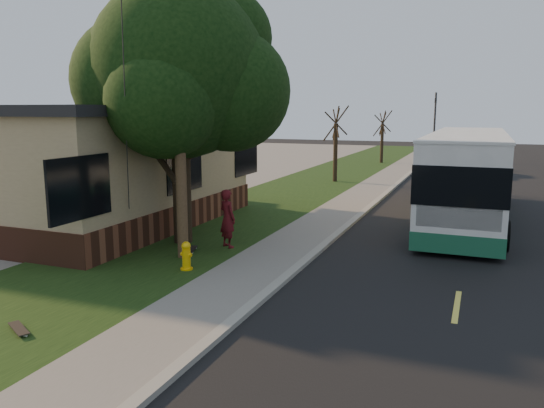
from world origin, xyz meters
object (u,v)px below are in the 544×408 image
(bare_tree_near, at_px, (336,145))
(bare_tree_far, at_px, (382,138))
(transit_bus, at_px, (467,174))
(traffic_signal, at_px, (435,122))
(utility_pole, at_px, (178,90))
(leafy_tree, at_px, (182,74))
(distant_car, at_px, (463,161))
(skateboard_main, at_px, (192,249))
(skateboarder, at_px, (227,218))
(skateboard_spare, at_px, (19,329))
(dumpster, at_px, (204,186))
(fire_hydrant, at_px, (186,256))

(bare_tree_near, distance_m, bare_tree_far, 12.01)
(transit_bus, bearing_deg, traffic_signal, 97.70)
(utility_pole, bearing_deg, bare_tree_far, 89.40)
(leafy_tree, height_order, distant_car, leafy_tree)
(bare_tree_far, distance_m, skateboard_main, 28.43)
(utility_pole, distance_m, distant_car, 25.20)
(leafy_tree, bearing_deg, bare_tree_near, 87.50)
(leafy_tree, bearing_deg, bare_tree_far, 87.55)
(skateboarder, bearing_deg, skateboard_spare, 112.50)
(bare_tree_far, height_order, skateboard_spare, bare_tree_far)
(traffic_signal, height_order, skateboard_spare, traffic_signal)
(leafy_tree, height_order, dumpster, leafy_tree)
(leafy_tree, xyz_separation_m, distant_car, (7.34, 22.41, -4.31))
(leafy_tree, bearing_deg, fire_hydrant, -59.33)
(skateboarder, relative_size, skateboard_spare, 2.24)
(utility_pole, xyz_separation_m, skateboarder, (0.68, 1.44, -3.69))
(leafy_tree, distance_m, traffic_signal, 31.76)
(bare_tree_near, relative_size, dumpster, 2.44)
(skateboard_spare, distance_m, distant_car, 30.33)
(leafy_tree, height_order, skateboard_spare, leafy_tree)
(bare_tree_far, relative_size, skateboard_main, 5.18)
(utility_pole, bearing_deg, transit_bus, 50.76)
(bare_tree_near, height_order, transit_bus, bare_tree_near)
(transit_bus, xyz_separation_m, dumpster, (-11.19, -0.08, -1.06))
(transit_bus, relative_size, dumpster, 6.90)
(leafy_tree, height_order, bare_tree_near, leafy_tree)
(distant_car, bearing_deg, skateboard_spare, -110.10)
(fire_hydrant, xyz_separation_m, skateboard_main, (-0.79, 1.63, -0.31))
(utility_pole, xyz_separation_m, traffic_signal, (3.81, 33.01, -1.47))
(utility_pole, distance_m, transit_bus, 11.58)
(fire_hydrant, bearing_deg, bare_tree_far, 90.76)
(skateboarder, height_order, dumpster, skateboarder)
(utility_pole, relative_size, transit_bus, 0.75)
(skateboard_main, xyz_separation_m, skateboard_spare, (-0.10, -6.16, 0.00))
(bare_tree_far, distance_m, distant_car, 7.99)
(dumpster, height_order, distant_car, distant_car)
(utility_pole, bearing_deg, leafy_tree, 117.60)
(bare_tree_far, distance_m, transit_bus, 21.43)
(leafy_tree, bearing_deg, transit_bus, 41.46)
(skateboard_main, height_order, distant_car, distant_car)
(bare_tree_near, xyz_separation_m, distant_car, (6.67, 7.06, -1.30))
(skateboard_spare, height_order, distant_car, distant_car)
(bare_tree_near, distance_m, skateboard_spare, 22.62)
(fire_hydrant, height_order, leafy_tree, leafy_tree)
(utility_pole, xyz_separation_m, leafy_tree, (-0.87, 1.66, 0.54))
(skateboard_main, distance_m, distant_car, 24.33)
(distant_car, bearing_deg, bare_tree_far, 133.87)
(leafy_tree, relative_size, skateboard_spare, 9.99)
(bare_tree_near, xyz_separation_m, dumpster, (-3.90, -8.40, -1.46))
(fire_hydrant, height_order, bare_tree_near, bare_tree_near)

